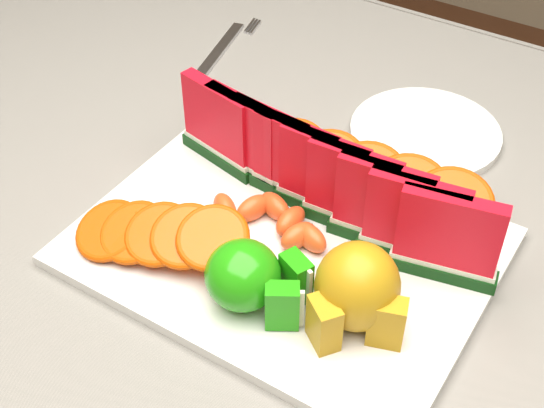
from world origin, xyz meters
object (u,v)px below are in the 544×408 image
(platter, at_px, (285,247))
(fork, at_px, (221,51))
(apple_cluster, at_px, (251,278))
(side_plate, at_px, (425,132))
(pear_cluster, at_px, (357,291))

(platter, distance_m, fork, 0.39)
(fork, bearing_deg, platter, -45.28)
(fork, bearing_deg, apple_cluster, -51.21)
(apple_cluster, distance_m, fork, 0.47)
(apple_cluster, bearing_deg, fork, 128.79)
(platter, bearing_deg, apple_cluster, -80.31)
(platter, distance_m, side_plate, 0.26)
(apple_cluster, height_order, fork, apple_cluster)
(pear_cluster, distance_m, side_plate, 0.31)
(platter, height_order, apple_cluster, apple_cluster)
(platter, height_order, fork, platter)
(platter, xyz_separation_m, side_plate, (0.04, 0.25, -0.00))
(pear_cluster, bearing_deg, side_plate, 101.68)
(apple_cluster, height_order, pear_cluster, pear_cluster)
(apple_cluster, xyz_separation_m, side_plate, (0.03, 0.34, -0.04))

